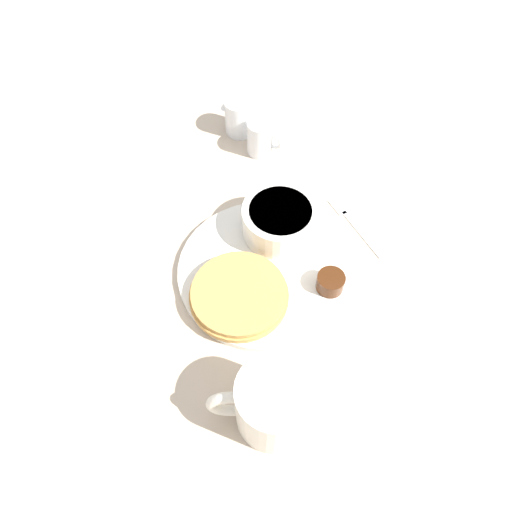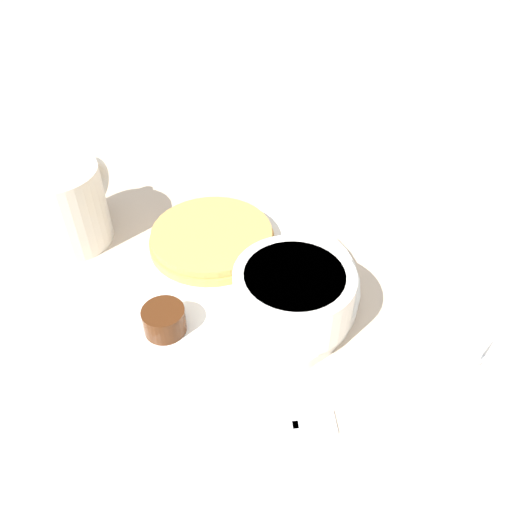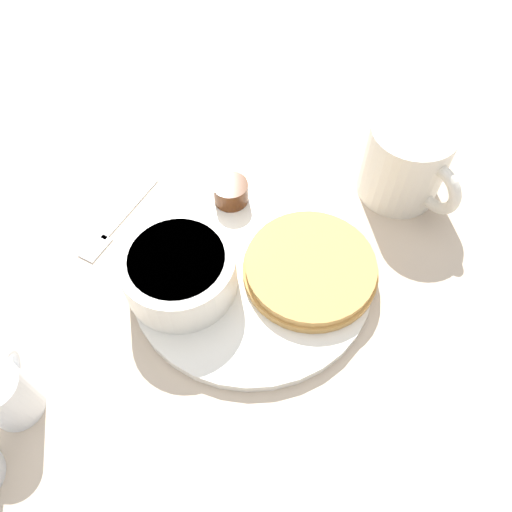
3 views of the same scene
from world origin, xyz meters
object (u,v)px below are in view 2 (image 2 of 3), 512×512
Objects in this scene: creamer_pitcher_near at (501,336)px; fork at (276,426)px; plate at (238,280)px; bowl at (293,292)px; coffee_mug at (65,205)px.

fork is at bearing -147.45° from creamer_pitcher_near.
creamer_pitcher_near reaches higher than plate.
plate is at bearing 151.35° from bowl.
coffee_mug is at bearing 166.39° from bowl.
creamer_pitcher_near is at bearing -8.82° from coffee_mug.
bowl is at bearing -13.61° from coffee_mug.
creamer_pitcher_near is at bearing 32.55° from fork.
coffee_mug is 0.98× the size of fork.
plate is 1.97× the size of fork.
creamer_pitcher_near reaches higher than fork.
plate is 0.17m from fork.
bowl is at bearing 94.34° from fork.
fork is at bearing -64.40° from plate.
bowl is 0.19m from creamer_pitcher_near.
plate is at bearing 115.60° from fork.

